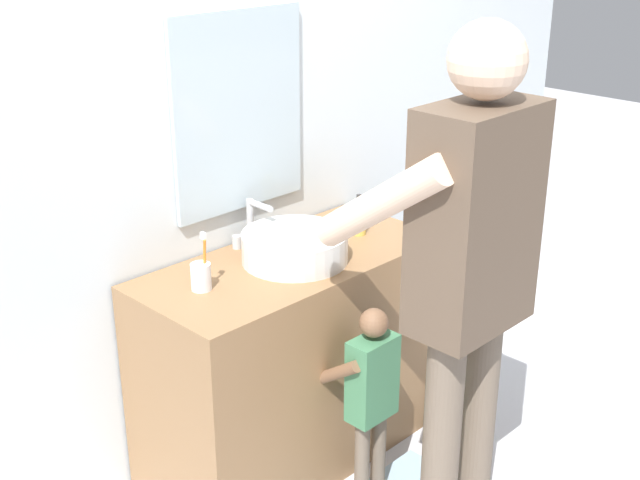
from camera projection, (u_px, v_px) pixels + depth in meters
back_wall at (230, 113)px, 3.14m from camera, size 4.40×0.10×2.70m
vanity_cabinet at (293, 360)px, 3.28m from camera, size 1.20×0.54×0.85m
sink_basin at (295, 247)px, 3.09m from camera, size 0.39×0.39×0.11m
faucet at (253, 224)px, 3.23m from camera, size 0.18×0.14×0.18m
toothbrush_cup at (201, 276)px, 2.86m from camera, size 0.07×0.07×0.21m
soap_bottle at (359, 218)px, 3.33m from camera, size 0.06×0.06×0.17m
child_toddler at (370, 389)px, 3.00m from camera, size 0.24×0.24×0.79m
adult_parent at (468, 251)px, 2.63m from camera, size 0.55×0.58×1.79m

